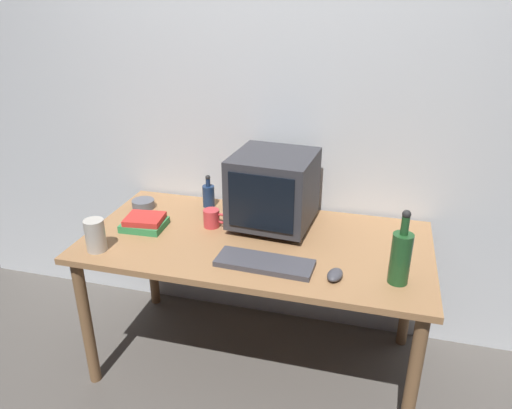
{
  "coord_description": "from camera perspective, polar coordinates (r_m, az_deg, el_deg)",
  "views": [
    {
      "loc": [
        0.52,
        -1.95,
        1.82
      ],
      "look_at": [
        0.0,
        0.0,
        0.91
      ],
      "focal_mm": 33.86,
      "sensor_mm": 36.0,
      "label": 1
    }
  ],
  "objects": [
    {
      "name": "mug",
      "position": [
        2.4,
        -5.21,
        -1.62
      ],
      "size": [
        0.12,
        0.08,
        0.09
      ],
      "color": "#CC383D",
      "rests_on": "desk"
    },
    {
      "name": "crt_monitor",
      "position": [
        2.35,
        2.06,
        1.79
      ],
      "size": [
        0.41,
        0.41,
        0.37
      ],
      "color": "#333338",
      "rests_on": "desk"
    },
    {
      "name": "back_wall",
      "position": [
        2.54,
        2.78,
        11.18
      ],
      "size": [
        4.0,
        0.08,
        2.5
      ],
      "primitive_type": "cube",
      "color": "silver",
      "rests_on": "ground"
    },
    {
      "name": "desk",
      "position": [
        2.33,
        0.0,
        -5.87
      ],
      "size": [
        1.62,
        0.81,
        0.73
      ],
      "color": "#9E7047",
      "rests_on": "ground"
    },
    {
      "name": "bottle_short",
      "position": [
        2.62,
        -5.63,
        1.15
      ],
      "size": [
        0.06,
        0.06,
        0.18
      ],
      "color": "navy",
      "rests_on": "desk"
    },
    {
      "name": "metal_canister",
      "position": [
        2.28,
        -18.45,
        -3.47
      ],
      "size": [
        0.09,
        0.09,
        0.15
      ],
      "primitive_type": "cylinder",
      "color": "#B7B2A8",
      "rests_on": "desk"
    },
    {
      "name": "ground_plane",
      "position": [
        2.72,
        0.0,
        -17.84
      ],
      "size": [
        6.0,
        6.0,
        0.0
      ],
      "primitive_type": "plane",
      "color": "#56514C"
    },
    {
      "name": "computer_mouse",
      "position": [
        2.02,
        9.31,
        -8.2
      ],
      "size": [
        0.08,
        0.11,
        0.04
      ],
      "primitive_type": "ellipsoid",
      "rotation": [
        0.0,
        0.0,
        -0.18
      ],
      "color": "#3F3F47",
      "rests_on": "desk"
    },
    {
      "name": "cd_spindle",
      "position": [
        2.68,
        -13.17,
        0.07
      ],
      "size": [
        0.12,
        0.12,
        0.04
      ],
      "primitive_type": "cylinder",
      "color": "#595B66",
      "rests_on": "desk"
    },
    {
      "name": "bottle_tall",
      "position": [
        2.0,
        16.73,
        -5.85
      ],
      "size": [
        0.08,
        0.08,
        0.32
      ],
      "color": "#1E4C23",
      "rests_on": "desk"
    },
    {
      "name": "keyboard",
      "position": [
        2.08,
        1.02,
        -6.93
      ],
      "size": [
        0.43,
        0.17,
        0.02
      ],
      "primitive_type": "cube",
      "rotation": [
        0.0,
        0.0,
        -0.04
      ],
      "color": "#3F3F47",
      "rests_on": "desk"
    },
    {
      "name": "book_stack",
      "position": [
        2.45,
        -13.04,
        -2.08
      ],
      "size": [
        0.21,
        0.18,
        0.06
      ],
      "color": "#33894C",
      "rests_on": "desk"
    }
  ]
}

